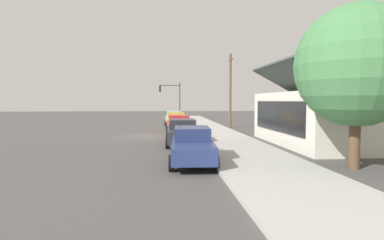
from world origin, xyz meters
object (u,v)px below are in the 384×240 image
(car_charcoal, at_px, (182,132))
(utility_pole_wooden, at_px, (230,89))
(car_mustard, at_px, (176,120))
(car_cherry, at_px, (179,125))
(car_navy, at_px, (192,145))
(car_seafoam, at_px, (174,117))
(traffic_light_main, at_px, (172,95))
(shade_tree, at_px, (357,66))
(fire_hydrant_red, at_px, (190,123))

(car_charcoal, height_order, utility_pole_wooden, utility_pole_wooden)
(car_mustard, xyz_separation_m, car_cherry, (6.16, -0.00, -0.00))
(utility_pole_wooden, bearing_deg, car_cherry, -41.56)
(car_charcoal, bearing_deg, car_navy, 1.84)
(car_seafoam, height_order, traffic_light_main, traffic_light_main)
(traffic_light_main, height_order, utility_pole_wooden, utility_pole_wooden)
(car_navy, relative_size, shade_tree, 0.70)
(fire_hydrant_red, bearing_deg, utility_pole_wooden, 78.76)
(car_mustard, relative_size, car_charcoal, 0.96)
(shade_tree, height_order, fire_hydrant_red, shade_tree)
(car_seafoam, height_order, car_mustard, same)
(car_mustard, distance_m, fire_hydrant_red, 1.77)
(car_mustard, distance_m, utility_pole_wooden, 6.33)
(car_seafoam, xyz_separation_m, car_mustard, (5.48, 0.02, -0.00))
(car_seafoam, height_order, utility_pole_wooden, utility_pole_wooden)
(car_charcoal, distance_m, shade_tree, 10.66)
(car_seafoam, bearing_deg, car_charcoal, 1.95)
(car_mustard, bearing_deg, utility_pole_wooden, 91.03)
(shade_tree, bearing_deg, fire_hydrant_red, -166.34)
(car_cherry, distance_m, traffic_light_main, 16.80)
(shade_tree, bearing_deg, car_navy, -104.49)
(car_mustard, xyz_separation_m, traffic_light_main, (-10.42, -0.15, 2.68))
(car_seafoam, relative_size, fire_hydrant_red, 6.91)
(traffic_light_main, relative_size, fire_hydrant_red, 7.32)
(car_seafoam, bearing_deg, traffic_light_main, -176.46)
(utility_pole_wooden, xyz_separation_m, fire_hydrant_red, (-0.79, -4.00, -3.43))
(utility_pole_wooden, relative_size, fire_hydrant_red, 10.56)
(car_navy, relative_size, traffic_light_main, 0.89)
(car_mustard, distance_m, traffic_light_main, 10.76)
(car_seafoam, bearing_deg, shade_tree, 16.67)
(car_mustard, relative_size, car_cherry, 1.00)
(car_cherry, height_order, shade_tree, shade_tree)
(car_seafoam, relative_size, traffic_light_main, 0.94)
(car_navy, bearing_deg, utility_pole_wooden, 166.04)
(car_mustard, relative_size, fire_hydrant_red, 6.41)
(car_seafoam, relative_size, car_cherry, 1.08)
(utility_pole_wooden, bearing_deg, car_mustard, -89.39)
(car_cherry, bearing_deg, utility_pole_wooden, 137.55)
(car_cherry, xyz_separation_m, car_navy, (11.72, 0.02, -0.00))
(car_seafoam, bearing_deg, car_cherry, 2.22)
(car_seafoam, distance_m, shade_tree, 26.08)
(car_navy, xyz_separation_m, traffic_light_main, (-28.30, -0.16, 2.68))
(shade_tree, xyz_separation_m, traffic_light_main, (-29.97, -6.62, -0.68))
(fire_hydrant_red, bearing_deg, car_seafoam, -161.63)
(car_seafoam, xyz_separation_m, shade_tree, (25.03, 6.50, 3.36))
(car_seafoam, distance_m, car_mustard, 5.48)
(car_cherry, relative_size, traffic_light_main, 0.87)
(car_navy, bearing_deg, car_charcoal, -176.09)
(shade_tree, distance_m, fire_hydrant_red, 21.32)
(car_seafoam, relative_size, utility_pole_wooden, 0.65)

